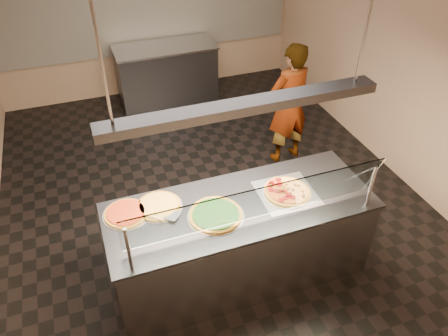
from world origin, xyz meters
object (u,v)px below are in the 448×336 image
object	(u,v)px
pizza_spinach	(215,215)
pizza_spatula	(163,216)
perforated_tray	(287,193)
pizza_cheese	(159,206)
heat_lamp_housing	(244,106)
pizza_tomato	(126,213)
prep_table	(167,73)
half_pizza_pepperoni	(277,193)
half_pizza_sausage	(297,189)
sneeze_guard	(257,204)
worker	(289,105)
serving_counter	(240,240)

from	to	relation	value
pizza_spinach	pizza_spatula	distance (m)	0.46
perforated_tray	pizza_cheese	world-z (taller)	pizza_cheese
heat_lamp_housing	pizza_cheese	bearing A→B (deg)	162.13
pizza_cheese	pizza_tomato	size ratio (longest dim) A/B	1.03
prep_table	perforated_tray	bearing A→B (deg)	-86.96
half_pizza_pepperoni	pizza_spinach	xyz separation A→B (m)	(-0.63, -0.06, -0.02)
half_pizza_sausage	pizza_spatula	bearing A→B (deg)	177.01
sneeze_guard	half_pizza_sausage	world-z (taller)	sneeze_guard
heat_lamp_housing	worker	bearing A→B (deg)	51.26
pizza_cheese	pizza_tomato	xyz separation A→B (m)	(-0.30, 0.00, -0.00)
half_pizza_pepperoni	pizza_spatula	size ratio (longest dim) A/B	1.54
sneeze_guard	pizza_spatula	distance (m)	0.86
half_pizza_sausage	worker	bearing A→B (deg)	65.08
pizza_spatula	heat_lamp_housing	xyz separation A→B (m)	(0.71, -0.06, 0.99)
half_pizza_pepperoni	pizza_cheese	xyz separation A→B (m)	(-1.07, 0.23, -0.02)
perforated_tray	prep_table	distance (m)	3.99
heat_lamp_housing	prep_table	bearing A→B (deg)	86.32
serving_counter	half_pizza_sausage	xyz separation A→B (m)	(0.57, -0.00, 0.49)
sneeze_guard	half_pizza_pepperoni	distance (m)	0.56
prep_table	heat_lamp_housing	world-z (taller)	heat_lamp_housing
half_pizza_sausage	worker	xyz separation A→B (m)	(0.79, 1.69, -0.13)
serving_counter	prep_table	xyz separation A→B (m)	(0.25, 3.95, 0.00)
half_pizza_pepperoni	half_pizza_sausage	world-z (taller)	half_pizza_pepperoni
half_pizza_pepperoni	worker	world-z (taller)	worker
prep_table	worker	xyz separation A→B (m)	(1.10, -2.26, 0.37)
serving_counter	perforated_tray	size ratio (longest dim) A/B	4.61
perforated_tray	pizza_cheese	distance (m)	1.20
perforated_tray	prep_table	size ratio (longest dim) A/B	0.33
pizza_tomato	prep_table	size ratio (longest dim) A/B	0.25
perforated_tray	worker	distance (m)	1.92
worker	sneeze_guard	bearing A→B (deg)	47.00
worker	pizza_spinach	bearing A→B (deg)	37.87
pizza_cheese	prep_table	xyz separation A→B (m)	(0.97, 3.72, -0.48)
half_pizza_pepperoni	sneeze_guard	bearing A→B (deg)	-136.48
perforated_tray	pizza_spatula	size ratio (longest dim) A/B	1.89
serving_counter	pizza_spinach	xyz separation A→B (m)	(-0.27, -0.06, 0.48)
half_pizza_pepperoni	pizza_spinach	distance (m)	0.63
pizza_spinach	pizza_spatula	size ratio (longest dim) A/B	1.78
perforated_tray	prep_table	world-z (taller)	perforated_tray
pizza_spatula	worker	bearing A→B (deg)	38.19
sneeze_guard	perforated_tray	distance (m)	0.65
pizza_tomato	heat_lamp_housing	bearing A→B (deg)	-12.90
pizza_cheese	heat_lamp_housing	distance (m)	1.25
worker	heat_lamp_housing	distance (m)	2.44
serving_counter	pizza_spinach	distance (m)	0.55
perforated_tray	prep_table	bearing A→B (deg)	93.04
pizza_spinach	half_pizza_pepperoni	bearing A→B (deg)	5.52
half_pizza_sausage	perforated_tray	bearing A→B (deg)	179.10
pizza_cheese	serving_counter	bearing A→B (deg)	-17.87
serving_counter	pizza_spinach	size ratio (longest dim) A/B	4.89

